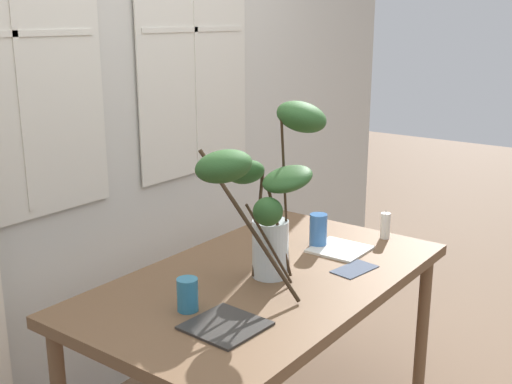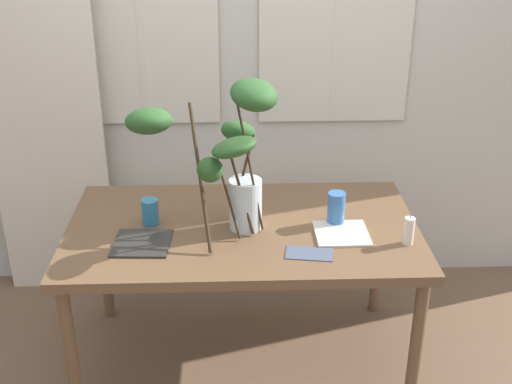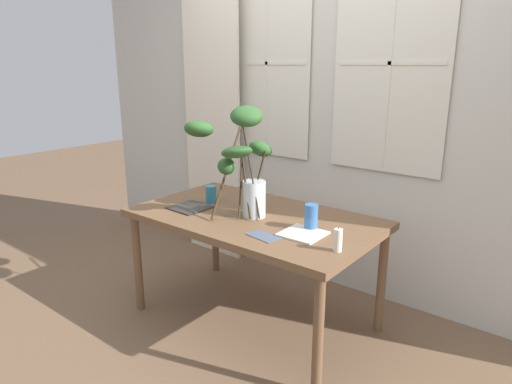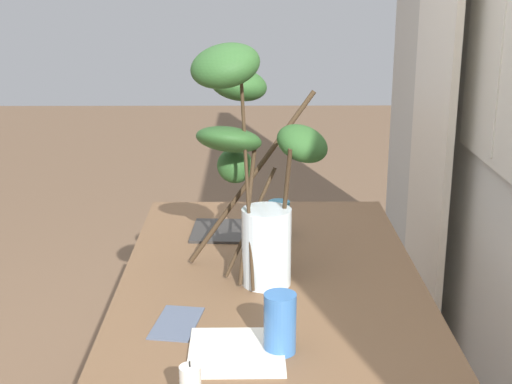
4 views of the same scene
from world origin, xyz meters
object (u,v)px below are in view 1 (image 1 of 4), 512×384
Objects in this scene: vase_with_branches at (268,191)px; pillar_candle at (385,226)px; drinking_glass_blue_left at (188,295)px; drinking_glass_blue_right at (318,230)px; dining_table at (265,291)px; plate_square_right at (340,249)px; plate_square_left at (225,326)px.

vase_with_branches is 5.46× the size of pillar_candle.
drinking_glass_blue_left is at bearing 168.70° from pillar_candle.
drinking_glass_blue_right is 0.34m from pillar_candle.
dining_table is at bearing -5.06° from drinking_glass_blue_left.
drinking_glass_blue_right is 1.13× the size of pillar_candle.
pillar_candle is (0.26, -0.09, 0.05)m from plate_square_right.
plate_square_left is (-0.84, -0.15, -0.07)m from drinking_glass_blue_right.
vase_with_branches is 0.62m from plate_square_right.
plate_square_left is (-0.42, -0.15, 0.07)m from dining_table.
plate_square_left is at bearing -176.55° from plate_square_right.
plate_square_right is at bearing 161.74° from pillar_candle.
plate_square_right is at bearing -83.45° from drinking_glass_blue_right.
drinking_glass_blue_left is 0.89× the size of pillar_candle.
drinking_glass_blue_right is at bearing 1.07° from dining_table.
vase_with_branches reaches higher than dining_table.
drinking_glass_blue_left is (-0.41, 0.04, 0.12)m from dining_table.
pillar_candle reaches higher than drinking_glass_blue_left.
drinking_glass_blue_left is (-0.34, 0.10, -0.31)m from vase_with_branches.
pillar_candle is at bearing -18.26° from plate_square_right.
drinking_glass_blue_right is 0.63× the size of plate_square_left.
plate_square_right is (0.01, -0.10, -0.07)m from drinking_glass_blue_right.
plate_square_left is 1.78× the size of pillar_candle.
pillar_candle is at bearing -34.58° from drinking_glass_blue_right.
vase_with_branches is at bearing -16.44° from drinking_glass_blue_left.
plate_square_right is at bearing -9.00° from drinking_glass_blue_left.
vase_with_branches reaches higher than drinking_glass_blue_right.
plate_square_left is 1.03× the size of plate_square_right.
drinking_glass_blue_right reaches higher than plate_square_right.
vase_with_branches is 0.52m from plate_square_left.
drinking_glass_blue_right is at bearing -1.98° from drinking_glass_blue_left.
drinking_glass_blue_right is 0.85m from plate_square_left.
plate_square_left is (-0.02, -0.18, -0.05)m from drinking_glass_blue_left.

